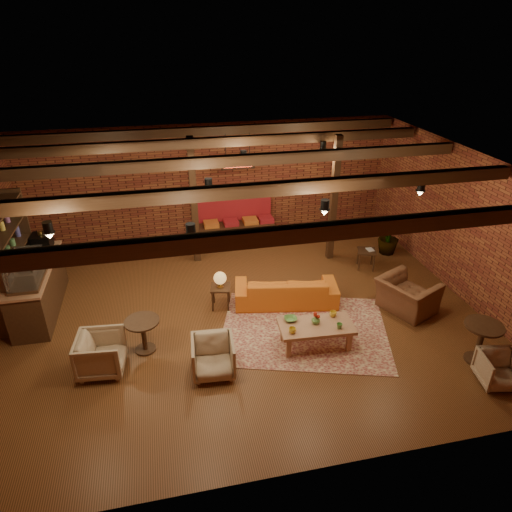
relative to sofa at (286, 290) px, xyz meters
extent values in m
plane|color=#3B240E|center=(-1.10, -0.17, -0.32)|extent=(10.00, 10.00, 0.00)
cube|color=black|center=(-1.10, -0.17, 2.88)|extent=(10.00, 8.00, 0.02)
cube|color=maroon|center=(-1.10, 3.83, 1.28)|extent=(10.00, 0.02, 3.20)
cube|color=maroon|center=(-1.10, -4.17, 1.28)|extent=(10.00, 0.02, 3.20)
cube|color=maroon|center=(3.90, -0.17, 1.28)|extent=(0.02, 8.00, 3.20)
cylinder|color=black|center=(-1.10, 1.43, 2.53)|extent=(9.60, 0.12, 0.12)
cube|color=#311C10|center=(-1.70, 2.43, 1.28)|extent=(0.16, 0.16, 3.20)
cube|color=#311C10|center=(1.70, 1.83, 1.28)|extent=(0.16, 0.16, 3.20)
imported|color=#337F33|center=(-5.10, 1.03, 0.90)|extent=(0.35, 0.39, 0.30)
cube|color=red|center=(-0.50, 2.93, 2.03)|extent=(0.86, 0.06, 0.30)
cube|color=maroon|center=(0.09, -1.06, -0.32)|extent=(3.86, 3.35, 0.01)
imported|color=#C9601B|center=(0.00, 0.00, 0.00)|extent=(2.34, 1.25, 0.65)
cube|color=#926144|center=(0.14, -1.58, 0.12)|extent=(1.43, 0.77, 0.07)
cube|color=#926144|center=(-0.45, -1.79, -0.12)|extent=(0.09, 0.09, 0.41)
cube|color=#926144|center=(0.71, -1.86, -0.12)|extent=(0.09, 0.09, 0.41)
cube|color=#926144|center=(-0.42, -1.30, -0.12)|extent=(0.09, 0.09, 0.41)
cube|color=#926144|center=(0.74, -1.37, -0.12)|extent=(0.09, 0.09, 0.41)
imported|color=gold|center=(-0.37, -1.72, 0.21)|extent=(0.15, 0.15, 0.11)
imported|color=#52843C|center=(0.52, -1.77, 0.21)|extent=(0.12, 0.12, 0.11)
imported|color=gold|center=(0.55, -1.38, 0.21)|extent=(0.15, 0.15, 0.11)
imported|color=#52843C|center=(-0.29, -1.33, 0.19)|extent=(0.26, 0.26, 0.06)
imported|color=#52843C|center=(0.15, -1.52, 0.22)|extent=(0.14, 0.14, 0.14)
sphere|color=#B42313|center=(0.15, -1.52, 0.36)|extent=(0.10, 0.10, 0.10)
cube|color=#311C10|center=(-1.43, 0.12, 0.17)|extent=(0.49, 0.49, 0.04)
cylinder|color=#311C10|center=(-1.43, 0.12, -0.09)|extent=(0.04, 0.04, 0.47)
cylinder|color=olive|center=(-1.43, 0.12, 0.19)|extent=(0.14, 0.14, 0.02)
cylinder|color=olive|center=(-1.43, 0.12, 0.26)|extent=(0.04, 0.04, 0.20)
sphere|color=orange|center=(-1.43, 0.12, 0.40)|extent=(0.27, 0.27, 0.27)
cylinder|color=#311C10|center=(-3.04, -1.02, 0.33)|extent=(0.65, 0.65, 0.04)
cylinder|color=#311C10|center=(-3.04, -1.02, 0.01)|extent=(0.09, 0.09, 0.63)
cylinder|color=#311C10|center=(-3.04, -1.02, -0.31)|extent=(0.39, 0.39, 0.04)
imported|color=beige|center=(-3.77, -1.43, 0.08)|extent=(0.80, 0.85, 0.80)
imported|color=beige|center=(-1.86, -1.90, 0.05)|extent=(0.78, 0.74, 0.75)
imported|color=brown|center=(2.43, -0.84, 0.16)|extent=(1.12, 1.31, 0.97)
cube|color=#311C10|center=(2.38, 1.09, 0.14)|extent=(0.56, 0.56, 0.04)
cylinder|color=#311C10|center=(2.38, 1.09, -0.10)|extent=(0.04, 0.04, 0.45)
imported|color=#311C10|center=(2.38, 1.09, 0.17)|extent=(0.22, 0.26, 0.02)
cylinder|color=#311C10|center=(2.89, -2.61, 0.44)|extent=(0.67, 0.67, 0.04)
cylinder|color=#311C10|center=(2.89, -2.61, 0.07)|extent=(0.11, 0.11, 0.74)
cylinder|color=#311C10|center=(2.89, -2.61, -0.30)|extent=(0.40, 0.40, 0.04)
imported|color=beige|center=(2.86, -3.21, 0.00)|extent=(0.72, 0.69, 0.64)
imported|color=#4C7F4C|center=(3.30, 1.74, 1.15)|extent=(1.87, 1.87, 2.94)
camera|label=1|loc=(-2.46, -8.16, 5.26)|focal=32.00mm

